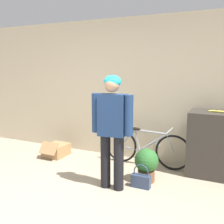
% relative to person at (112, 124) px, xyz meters
% --- Properties ---
extents(wall_back, '(8.00, 0.07, 2.60)m').
position_rel_person_xyz_m(wall_back, '(-0.25, 1.35, 0.35)').
color(wall_back, beige).
rests_on(wall_back, ground_plane).
extents(side_shelf, '(0.96, 0.47, 1.03)m').
position_rel_person_xyz_m(side_shelf, '(1.35, 1.06, -0.43)').
color(side_shelf, '#38332D').
rests_on(side_shelf, ground_plane).
extents(person, '(0.61, 0.24, 1.61)m').
position_rel_person_xyz_m(person, '(0.00, 0.00, 0.00)').
color(person, black).
rests_on(person, ground_plane).
extents(bicycle, '(1.56, 0.46, 0.68)m').
position_rel_person_xyz_m(bicycle, '(0.16, 1.04, -0.61)').
color(bicycle, black).
rests_on(bicycle, ground_plane).
extents(banana, '(0.33, 0.09, 0.03)m').
position_rel_person_xyz_m(banana, '(1.30, 1.08, 0.10)').
color(banana, '#EAD64C').
rests_on(banana, side_shelf).
extents(handbag, '(0.27, 0.10, 0.35)m').
position_rel_person_xyz_m(handbag, '(0.37, 0.19, -0.83)').
color(handbag, '#334260').
rests_on(handbag, ground_plane).
extents(cardboard_box, '(0.39, 0.53, 0.32)m').
position_rel_person_xyz_m(cardboard_box, '(-1.58, 0.78, -0.83)').
color(cardboard_box, '#A87F51').
rests_on(cardboard_box, ground_plane).
extents(potted_plant, '(0.36, 0.36, 0.51)m').
position_rel_person_xyz_m(potted_plant, '(0.37, 0.42, -0.66)').
color(potted_plant, brown).
rests_on(potted_plant, ground_plane).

